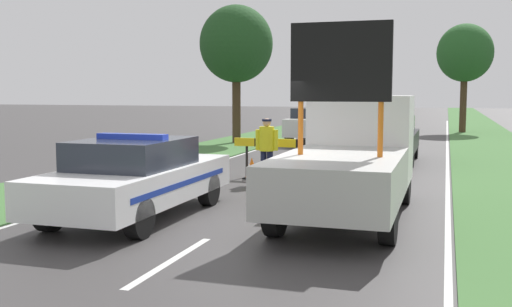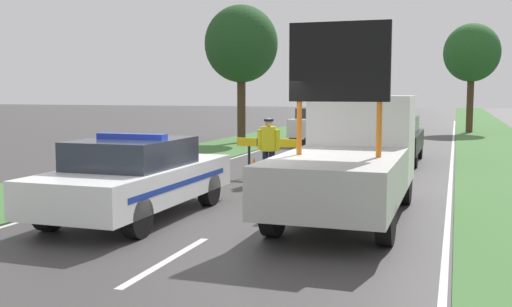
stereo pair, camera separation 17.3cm
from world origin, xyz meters
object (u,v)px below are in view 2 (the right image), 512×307
object	(u,v)px
road_barrier	(298,146)
traffic_cone_centre_front	(254,168)
police_car	(136,177)
queued_car_van_white	(319,125)
roadside_tree_near_right	(241,45)
traffic_cone_near_police	(350,164)
roadside_tree_near_left	(472,53)
queued_car_sedan_black	(394,138)
police_officer	(269,145)
work_truck	(351,157)
pedestrian_civilian	(333,147)

from	to	relation	value
road_barrier	traffic_cone_centre_front	xyz separation A→B (m)	(-1.17, -0.19, -0.61)
police_car	queued_car_van_white	world-z (taller)	queued_car_van_white
roadside_tree_near_right	road_barrier	bearing A→B (deg)	-62.57
traffic_cone_near_police	roadside_tree_near_left	world-z (taller)	roadside_tree_near_left
road_barrier	queued_car_van_white	world-z (taller)	queued_car_van_white
police_car	roadside_tree_near_left	xyz separation A→B (m)	(6.31, 26.13, 3.69)
traffic_cone_near_police	queued_car_sedan_black	xyz separation A→B (m)	(0.82, 3.68, 0.46)
police_car	roadside_tree_near_right	world-z (taller)	roadside_tree_near_right
police_car	road_barrier	world-z (taller)	police_car
traffic_cone_centre_front	queued_car_van_white	xyz separation A→B (m)	(-0.70, 11.10, 0.57)
police_car	road_barrier	distance (m)	5.83
queued_car_sedan_black	roadside_tree_near_right	xyz separation A→B (m)	(-7.27, 5.36, 3.61)
traffic_cone_centre_front	queued_car_van_white	distance (m)	11.14
roadside_tree_near_left	police_car	bearing A→B (deg)	-103.58
traffic_cone_centre_front	roadside_tree_near_right	bearing A→B (deg)	111.61
roadside_tree_near_left	traffic_cone_near_police	bearing A→B (deg)	-100.13
police_officer	traffic_cone_near_police	world-z (taller)	police_officer
police_officer	road_barrier	bearing A→B (deg)	-113.23
traffic_cone_centre_front	roadside_tree_near_right	size ratio (longest dim) A/B	0.09
road_barrier	police_officer	size ratio (longest dim) A/B	2.08
work_truck	traffic_cone_centre_front	world-z (taller)	work_truck
police_car	pedestrian_civilian	world-z (taller)	pedestrian_civilian
police_officer	roadside_tree_near_left	xyz separation A→B (m)	(5.22, 21.36, 3.47)
roadside_tree_near_left	work_truck	bearing A→B (deg)	-95.96
road_barrier	roadside_tree_near_left	distance (m)	21.36
pedestrian_civilian	traffic_cone_near_police	distance (m)	1.92
traffic_cone_near_police	traffic_cone_centre_front	distance (m)	2.69
pedestrian_civilian	traffic_cone_centre_front	distance (m)	2.39
police_officer	traffic_cone_near_police	distance (m)	2.69
police_officer	traffic_cone_near_police	bearing A→B (deg)	-120.86
police_car	road_barrier	bearing A→B (deg)	72.66
queued_car_van_white	queued_car_sedan_black	bearing A→B (deg)	122.37
work_truck	pedestrian_civilian	bearing A→B (deg)	-70.99
traffic_cone_near_police	roadside_tree_near_right	size ratio (longest dim) A/B	0.11
traffic_cone_centre_front	roadside_tree_near_left	xyz separation A→B (m)	(5.83, 20.73, 4.17)
road_barrier	roadside_tree_near_right	xyz separation A→B (m)	(-5.27, 10.15, 3.51)
road_barrier	pedestrian_civilian	distance (m)	1.29
road_barrier	roadside_tree_near_right	size ratio (longest dim) A/B	0.56
pedestrian_civilian	roadside_tree_near_right	world-z (taller)	roadside_tree_near_right
work_truck	roadside_tree_near_right	distance (m)	16.38
traffic_cone_centre_front	pedestrian_civilian	bearing A→B (deg)	-13.00
police_car	police_officer	bearing A→B (deg)	76.30
pedestrian_civilian	traffic_cone_near_police	size ratio (longest dim) A/B	2.37
road_barrier	traffic_cone_near_police	xyz separation A→B (m)	(1.19, 1.11, -0.56)
pedestrian_civilian	roadside_tree_near_left	xyz separation A→B (m)	(3.59, 21.25, 3.50)
pedestrian_civilian	queued_car_sedan_black	distance (m)	5.58
work_truck	traffic_cone_centre_front	size ratio (longest dim) A/B	9.65
police_car	queued_car_sedan_black	size ratio (longest dim) A/B	1.11
police_car	traffic_cone_near_police	world-z (taller)	police_car
road_barrier	traffic_cone_near_police	world-z (taller)	road_barrier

